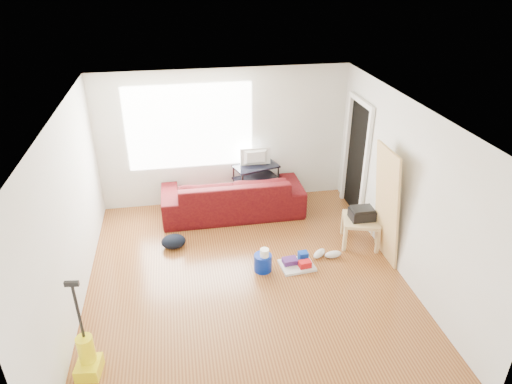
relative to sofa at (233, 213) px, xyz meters
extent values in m
cube|color=brown|center=(-0.06, -1.95, 0.00)|extent=(4.50, 5.00, 0.01)
cube|color=silver|center=(-0.06, -1.95, 2.50)|extent=(4.50, 5.00, 0.01)
cube|color=silver|center=(-0.06, 0.55, 1.25)|extent=(4.50, 0.01, 2.50)
cube|color=silver|center=(-0.06, -4.45, 1.25)|extent=(4.50, 0.01, 2.50)
cube|color=silver|center=(-2.31, -1.95, 1.25)|extent=(0.01, 5.00, 2.50)
cube|color=silver|center=(2.19, -1.95, 1.25)|extent=(0.01, 5.00, 2.50)
cube|color=white|center=(-0.66, 0.53, 1.50)|extent=(2.20, 0.01, 1.50)
cube|color=white|center=(2.15, -0.70, 1.00)|extent=(0.06, 0.08, 2.00)
cube|color=white|center=(2.15, 0.20, 1.00)|extent=(0.06, 0.08, 2.00)
cube|color=white|center=(2.15, -0.25, 2.04)|extent=(0.06, 0.98, 0.08)
cube|color=black|center=(2.18, -0.25, 1.00)|extent=(0.01, 0.86, 1.98)
imported|color=black|center=(0.00, 0.00, 0.00)|extent=(2.50, 0.98, 0.73)
cube|color=black|center=(0.47, 0.27, 0.03)|extent=(0.88, 0.65, 0.03)
cube|color=black|center=(0.47, 0.27, 0.28)|extent=(0.88, 0.65, 0.03)
cube|color=black|center=(0.47, 0.27, 0.53)|extent=(0.88, 0.65, 0.03)
cube|color=black|center=(0.47, 0.27, 0.77)|extent=(0.88, 0.65, 0.03)
cylinder|color=black|center=(0.18, -0.02, 0.39)|extent=(0.03, 0.03, 0.79)
cylinder|color=black|center=(0.07, 0.35, 0.39)|extent=(0.03, 0.03, 0.79)
cylinder|color=black|center=(0.88, 0.19, 0.39)|extent=(0.03, 0.03, 0.79)
cylinder|color=black|center=(0.77, 0.56, 0.39)|extent=(0.03, 0.03, 0.79)
imported|color=black|center=(0.47, 0.27, 0.95)|extent=(0.55, 0.07, 0.32)
cube|color=tan|center=(1.89, -1.33, 0.43)|extent=(0.69, 0.69, 0.05)
cube|color=tan|center=(1.58, -1.50, 0.20)|extent=(0.05, 0.05, 0.40)
cube|color=tan|center=(1.72, -1.02, 0.20)|extent=(0.05, 0.05, 0.40)
cube|color=tan|center=(2.06, -1.65, 0.20)|extent=(0.05, 0.05, 0.40)
cube|color=tan|center=(2.21, -1.16, 0.20)|extent=(0.05, 0.05, 0.40)
cube|color=black|center=(1.89, -1.33, 0.54)|extent=(0.38, 0.29, 0.16)
cube|color=black|center=(1.89, -1.33, 0.63)|extent=(0.34, 0.25, 0.04)
cylinder|color=#042095|center=(0.21, -1.77, 0.00)|extent=(0.29, 0.29, 0.26)
cylinder|color=white|center=(0.23, -1.80, 0.19)|extent=(0.13, 0.13, 0.12)
cube|color=silver|center=(0.74, -1.78, 0.02)|extent=(0.53, 0.44, 0.04)
cube|color=#B30F14|center=(0.83, -1.86, 0.09)|extent=(0.19, 0.13, 0.10)
cube|color=#421D61|center=(0.64, -1.73, 0.08)|extent=(0.23, 0.18, 0.08)
cube|color=#0B309F|center=(0.85, -1.68, 0.11)|extent=(0.15, 0.13, 0.14)
ellipsoid|color=black|center=(-1.08, -0.93, 0.00)|extent=(0.40, 0.33, 0.21)
ellipsoid|color=silver|center=(1.14, -1.59, 0.06)|extent=(0.29, 0.27, 0.11)
ellipsoid|color=silver|center=(1.35, -1.65, 0.06)|extent=(0.28, 0.14, 0.11)
cube|color=yellow|center=(-2.06, -3.29, 0.08)|extent=(0.29, 0.33, 0.17)
cylinder|color=yellow|center=(-2.06, -3.24, 0.33)|extent=(0.18, 0.18, 0.32)
cylinder|color=black|center=(-2.06, -3.21, 0.83)|extent=(0.03, 0.03, 0.69)
cube|color=black|center=(-2.06, -3.21, 1.21)|extent=(0.15, 0.06, 0.06)
cube|color=tan|center=(2.07, -1.75, 0.00)|extent=(0.23, 0.73, 1.81)
camera|label=1|loc=(-0.86, -7.17, 4.17)|focal=32.00mm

